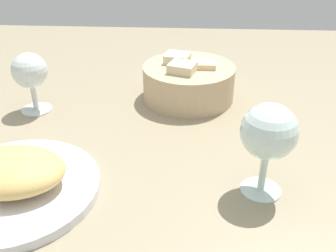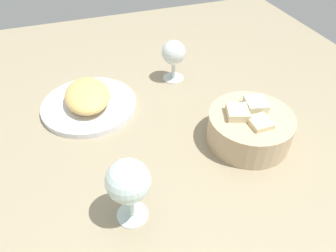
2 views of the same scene
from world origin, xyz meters
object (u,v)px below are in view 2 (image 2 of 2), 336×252
object	(u,v)px
plate	(89,105)
wine_glass_far	(174,54)
bread_basket	(249,127)
wine_glass_near	(128,183)

from	to	relation	value
plate	wine_glass_far	size ratio (longest dim) A/B	2.05
plate	wine_glass_far	bearing A→B (deg)	102.93
bread_basket	wine_glass_near	size ratio (longest dim) A/B	1.37
bread_basket	wine_glass_near	world-z (taller)	wine_glass_near
plate	wine_glass_near	size ratio (longest dim) A/B	1.76
plate	wine_glass_near	distance (cm)	35.15
plate	bread_basket	bearing A→B (deg)	53.41
plate	wine_glass_near	xyz separation A→B (cm)	(34.04, 2.48, 8.43)
wine_glass_near	wine_glass_far	distance (cm)	45.44
bread_basket	wine_glass_near	xyz separation A→B (cm)	(10.55, -29.15, 5.38)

